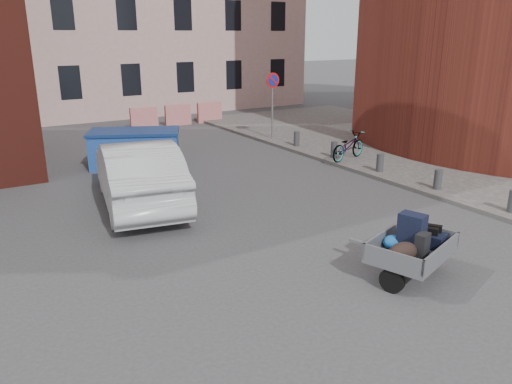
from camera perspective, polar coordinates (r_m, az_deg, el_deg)
ground at (r=10.01m, az=3.25°, el=-7.43°), size 120.00×120.00×0.00m
sidewalk at (r=19.49m, az=20.98°, el=4.08°), size 9.00×24.00×0.12m
no_parking_sign at (r=20.41m, az=1.92°, el=11.37°), size 0.60×0.09×2.65m
bollards at (r=16.06m, az=13.98°, el=3.26°), size 0.22×9.02×0.55m
barriers at (r=24.60m, az=-8.90°, el=8.68°), size 4.70×0.18×1.00m
trailer at (r=9.37m, az=17.35°, el=-6.00°), size 1.86×1.97×1.20m
dumpster at (r=17.07m, az=-13.64°, el=4.88°), size 3.27×2.59×1.22m
silver_car at (r=13.09m, az=-13.31°, el=2.11°), size 2.69×5.34×1.68m
bicycle at (r=17.35m, az=10.48°, el=5.19°), size 1.87×1.06×0.93m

